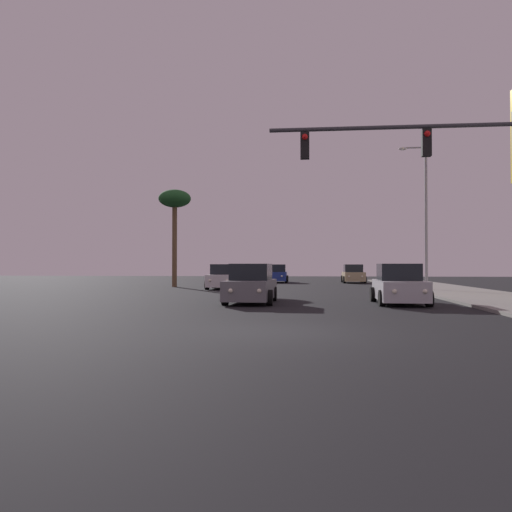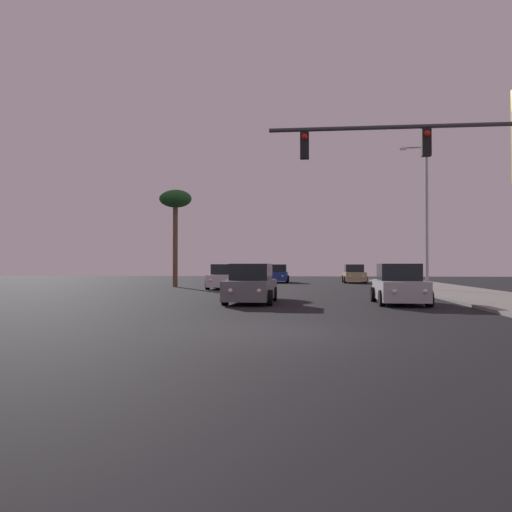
{
  "view_description": "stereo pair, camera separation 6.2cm",
  "coord_description": "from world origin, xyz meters",
  "px_view_note": "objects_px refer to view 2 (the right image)",
  "views": [
    {
      "loc": [
        0.7,
        -12.21,
        1.62
      ],
      "look_at": [
        -1.36,
        8.22,
        2.0
      ],
      "focal_mm": 35.0,
      "sensor_mm": 36.0,
      "label": 1
    },
    {
      "loc": [
        0.76,
        -12.2,
        1.62
      ],
      "look_at": [
        -1.36,
        8.22,
        2.0
      ],
      "focal_mm": 35.0,
      "sensor_mm": 36.0,
      "label": 2
    }
  ],
  "objects_px": {
    "car_grey": "(251,285)",
    "car_blue": "(278,274)",
    "car_black": "(249,274)",
    "palm_tree_mid": "(175,203)",
    "street_lamp": "(425,209)",
    "traffic_light_mast": "(440,170)",
    "car_silver": "(399,286)",
    "car_tan": "(354,274)",
    "car_white": "(224,278)"
  },
  "relations": [
    {
      "from": "car_white",
      "to": "traffic_light_mast",
      "type": "distance_m",
      "value": 19.97
    },
    {
      "from": "car_tan",
      "to": "car_blue",
      "type": "height_order",
      "value": "same"
    },
    {
      "from": "car_black",
      "to": "car_tan",
      "type": "bearing_deg",
      "value": 178.08
    },
    {
      "from": "car_black",
      "to": "traffic_light_mast",
      "type": "relative_size",
      "value": 0.53
    },
    {
      "from": "car_tan",
      "to": "car_blue",
      "type": "distance_m",
      "value": 7.03
    },
    {
      "from": "car_blue",
      "to": "car_white",
      "type": "bearing_deg",
      "value": 76.48
    },
    {
      "from": "traffic_light_mast",
      "to": "car_white",
      "type": "bearing_deg",
      "value": 120.81
    },
    {
      "from": "car_white",
      "to": "street_lamp",
      "type": "bearing_deg",
      "value": 171.36
    },
    {
      "from": "palm_tree_mid",
      "to": "car_blue",
      "type": "bearing_deg",
      "value": 56.21
    },
    {
      "from": "car_tan",
      "to": "car_silver",
      "type": "bearing_deg",
      "value": 88.95
    },
    {
      "from": "car_black",
      "to": "traffic_light_mast",
      "type": "distance_m",
      "value": 31.61
    },
    {
      "from": "car_white",
      "to": "car_silver",
      "type": "xyz_separation_m",
      "value": [
        9.47,
        -12.38,
        0.0
      ]
    },
    {
      "from": "car_tan",
      "to": "street_lamp",
      "type": "bearing_deg",
      "value": 101.79
    },
    {
      "from": "traffic_light_mast",
      "to": "palm_tree_mid",
      "type": "distance_m",
      "value": 23.98
    },
    {
      "from": "street_lamp",
      "to": "traffic_light_mast",
      "type": "bearing_deg",
      "value": -100.95
    },
    {
      "from": "car_blue",
      "to": "car_black",
      "type": "xyz_separation_m",
      "value": [
        -2.67,
        0.0,
        0.0
      ]
    },
    {
      "from": "car_grey",
      "to": "palm_tree_mid",
      "type": "distance_m",
      "value": 17.6
    },
    {
      "from": "car_silver",
      "to": "street_lamp",
      "type": "relative_size",
      "value": 0.48
    },
    {
      "from": "car_white",
      "to": "car_silver",
      "type": "relative_size",
      "value": 1.0
    },
    {
      "from": "car_blue",
      "to": "street_lamp",
      "type": "relative_size",
      "value": 0.48
    },
    {
      "from": "car_black",
      "to": "car_silver",
      "type": "height_order",
      "value": "same"
    },
    {
      "from": "car_white",
      "to": "car_blue",
      "type": "height_order",
      "value": "same"
    },
    {
      "from": "street_lamp",
      "to": "car_grey",
      "type": "bearing_deg",
      "value": -132.18
    },
    {
      "from": "car_grey",
      "to": "car_blue",
      "type": "xyz_separation_m",
      "value": [
        -0.38,
        25.47,
        0.0
      ]
    },
    {
      "from": "car_white",
      "to": "car_blue",
      "type": "bearing_deg",
      "value": -103.03
    },
    {
      "from": "car_black",
      "to": "traffic_light_mast",
      "type": "bearing_deg",
      "value": 109.0
    },
    {
      "from": "car_tan",
      "to": "street_lamp",
      "type": "relative_size",
      "value": 0.48
    },
    {
      "from": "car_black",
      "to": "car_grey",
      "type": "bearing_deg",
      "value": 97.58
    },
    {
      "from": "car_tan",
      "to": "car_black",
      "type": "relative_size",
      "value": 1.0
    },
    {
      "from": "car_blue",
      "to": "car_silver",
      "type": "relative_size",
      "value": 1.0
    },
    {
      "from": "traffic_light_mast",
      "to": "street_lamp",
      "type": "distance_m",
      "value": 15.24
    },
    {
      "from": "traffic_light_mast",
      "to": "palm_tree_mid",
      "type": "xyz_separation_m",
      "value": [
        -14.15,
        19.31,
        1.48
      ]
    },
    {
      "from": "car_white",
      "to": "car_black",
      "type": "height_order",
      "value": "same"
    },
    {
      "from": "traffic_light_mast",
      "to": "street_lamp",
      "type": "height_order",
      "value": "street_lamp"
    },
    {
      "from": "street_lamp",
      "to": "palm_tree_mid",
      "type": "height_order",
      "value": "street_lamp"
    },
    {
      "from": "car_tan",
      "to": "street_lamp",
      "type": "distance_m",
      "value": 15.31
    },
    {
      "from": "car_grey",
      "to": "street_lamp",
      "type": "relative_size",
      "value": 0.48
    },
    {
      "from": "car_black",
      "to": "palm_tree_mid",
      "type": "distance_m",
      "value": 12.59
    },
    {
      "from": "street_lamp",
      "to": "palm_tree_mid",
      "type": "distance_m",
      "value": 17.62
    },
    {
      "from": "car_silver",
      "to": "street_lamp",
      "type": "height_order",
      "value": "street_lamp"
    },
    {
      "from": "car_black",
      "to": "car_silver",
      "type": "xyz_separation_m",
      "value": [
        9.27,
        -25.35,
        0.0
      ]
    },
    {
      "from": "car_black",
      "to": "palm_tree_mid",
      "type": "bearing_deg",
      "value": 68.28
    },
    {
      "from": "traffic_light_mast",
      "to": "car_blue",
      "type": "bearing_deg",
      "value": 103.49
    },
    {
      "from": "car_tan",
      "to": "street_lamp",
      "type": "xyz_separation_m",
      "value": [
        3.02,
        -14.37,
        4.36
      ]
    },
    {
      "from": "car_white",
      "to": "car_black",
      "type": "relative_size",
      "value": 1.0
    },
    {
      "from": "car_blue",
      "to": "car_silver",
      "type": "bearing_deg",
      "value": 103.57
    },
    {
      "from": "car_grey",
      "to": "car_black",
      "type": "distance_m",
      "value": 25.66
    },
    {
      "from": "palm_tree_mid",
      "to": "traffic_light_mast",
      "type": "bearing_deg",
      "value": -53.76
    },
    {
      "from": "car_black",
      "to": "car_blue",
      "type": "bearing_deg",
      "value": -179.35
    },
    {
      "from": "car_white",
      "to": "car_tan",
      "type": "xyz_separation_m",
      "value": [
        9.89,
        12.52,
        0.0
      ]
    }
  ]
}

